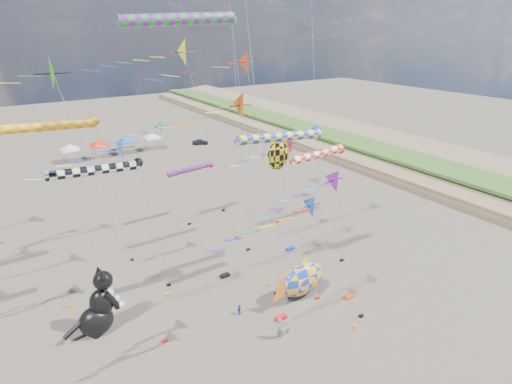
{
  "coord_description": "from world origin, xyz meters",
  "views": [
    {
      "loc": [
        -16.0,
        -14.74,
        22.0
      ],
      "look_at": [
        1.61,
        12.0,
        8.89
      ],
      "focal_mm": 28.0,
      "sensor_mm": 36.0,
      "label": 1
    }
  ],
  "objects": [
    {
      "name": "parked_car",
      "position": [
        18.2,
        58.0,
        0.56
      ],
      "size": [
        3.51,
        2.62,
        1.11
      ],
      "primitive_type": "imported",
      "rotation": [
        0.0,
        0.0,
        1.12
      ],
      "color": "#26262D",
      "rests_on": "ground"
    },
    {
      "name": "delta_kite_9",
      "position": [
        -1.03,
        10.31,
        16.53
      ],
      "size": [
        9.79,
        2.32,
        17.97
      ],
      "color": "#E95308",
      "rests_on": "ground"
    },
    {
      "name": "child_green",
      "position": [
        5.25,
        7.9,
        0.53
      ],
      "size": [
        0.65,
        0.62,
        1.06
      ],
      "primitive_type": "imported",
      "rotation": [
        0.0,
        0.0,
        -0.6
      ],
      "color": "#1B7718",
      "rests_on": "ground"
    },
    {
      "name": "kite_bag_1",
      "position": [
        0.16,
        6.04,
        0.15
      ],
      "size": [
        0.9,
        0.44,
        0.3
      ],
      "primitive_type": "cube",
      "color": "red",
      "rests_on": "ground"
    },
    {
      "name": "delta_kite_5",
      "position": [
        -0.62,
        19.76,
        19.97
      ],
      "size": [
        12.16,
        2.59,
        21.51
      ],
      "color": "#FCFF1B",
      "rests_on": "ground"
    },
    {
      "name": "delta_kite_8",
      "position": [
        -9.09,
        14.12,
        13.43
      ],
      "size": [
        8.53,
        2.16,
        14.79
      ],
      "color": "blue",
      "rests_on": "ground"
    },
    {
      "name": "kite_bag_0",
      "position": [
        6.86,
        4.97,
        0.15
      ],
      "size": [
        0.9,
        0.44,
        0.3
      ],
      "primitive_type": "cube",
      "color": "#DF4612",
      "rests_on": "ground"
    },
    {
      "name": "windsock_2",
      "position": [
        -10.2,
        15.47,
        12.15
      ],
      "size": [
        8.34,
        0.78,
        12.6
      ],
      "color": "black",
      "rests_on": "ground"
    },
    {
      "name": "kite_bag_3",
      "position": [
        7.59,
        14.4,
        0.15
      ],
      "size": [
        0.9,
        0.44,
        0.3
      ],
      "primitive_type": "cube",
      "color": "#142ACE",
      "rests_on": "ground"
    },
    {
      "name": "ground",
      "position": [
        0.0,
        0.0,
        0.0
      ],
      "size": [
        260.0,
        260.0,
        0.0
      ],
      "primitive_type": "plane",
      "color": "brown",
      "rests_on": "ground"
    },
    {
      "name": "delta_kite_12",
      "position": [
        7.56,
        15.35,
        11.19
      ],
      "size": [
        8.51,
        2.1,
        12.53
      ],
      "color": "#EA1B45",
      "rests_on": "ground"
    },
    {
      "name": "delta_kite_4",
      "position": [
        5.16,
        20.41,
        18.6
      ],
      "size": [
        13.89,
        2.33,
        20.1
      ],
      "color": "#F13814",
      "rests_on": "ground"
    },
    {
      "name": "cat_inflatable",
      "position": [
        -12.39,
        12.88,
        2.68
      ],
      "size": [
        4.14,
        2.35,
        5.36
      ],
      "primitive_type": null,
      "rotation": [
        0.0,
        0.0,
        0.09
      ],
      "color": "black",
      "rests_on": "ground"
    },
    {
      "name": "windsock_4",
      "position": [
        -1.89,
        16.78,
        22.64
      ],
      "size": [
        11.01,
        0.97,
        23.18
      ],
      "color": "green",
      "rests_on": "ground"
    },
    {
      "name": "delta_kite_1",
      "position": [
        -13.37,
        8.9,
        19.52
      ],
      "size": [
        10.82,
        2.02,
        20.89
      ],
      "color": "#1D8910",
      "rests_on": "ground"
    },
    {
      "name": "kite_bag_2",
      "position": [
        -0.74,
        13.85,
        0.15
      ],
      "size": [
        0.9,
        0.44,
        0.3
      ],
      "primitive_type": "cube",
      "color": "black",
      "rests_on": "ground"
    },
    {
      "name": "person_adult",
      "position": [
        -1.21,
        4.4,
        0.9
      ],
      "size": [
        0.76,
        0.63,
        1.81
      ],
      "primitive_type": "imported",
      "rotation": [
        0.0,
        0.0,
        0.34
      ],
      "color": "slate",
      "rests_on": "ground"
    },
    {
      "name": "windsock_5",
      "position": [
        6.77,
        9.73,
        11.99
      ],
      "size": [
        7.16,
        0.76,
        12.45
      ],
      "color": "red",
      "rests_on": "ground"
    },
    {
      "name": "delta_kite_10",
      "position": [
        -3.13,
        25.86,
        12.15
      ],
      "size": [
        9.34,
        1.68,
        13.41
      ],
      "color": "#0BBDC4",
      "rests_on": "ground"
    },
    {
      "name": "tent_row",
      "position": [
        1.5,
        60.0,
        3.15
      ],
      "size": [
        19.2,
        4.2,
        3.8
      ],
      "color": "silver",
      "rests_on": "ground"
    },
    {
      "name": "windsock_0",
      "position": [
        -12.57,
        21.62,
        14.54
      ],
      "size": [
        10.06,
        0.77,
        14.98
      ],
      "color": "orange",
      "rests_on": "ground"
    },
    {
      "name": "windsock_3",
      "position": [
        2.89,
        9.89,
        14.05
      ],
      "size": [
        9.33,
        0.8,
        14.52
      ],
      "color": "#1431CC",
      "rests_on": "ground"
    },
    {
      "name": "delta_kite_11",
      "position": [
        1.1,
        2.64,
        12.15
      ],
      "size": [
        9.8,
        1.77,
        13.42
      ],
      "color": "purple",
      "rests_on": "ground"
    },
    {
      "name": "angelfish_kite",
      "position": [
        3.03,
        11.04,
        12.13
      ],
      "size": [
        3.74,
        3.02,
        13.54
      ],
      "color": "yellow",
      "rests_on": "ground"
    },
    {
      "name": "delta_kite_2",
      "position": [
        -0.6,
        1.99,
        10.84
      ],
      "size": [
        10.88,
        1.73,
        12.12
      ],
      "color": "blue",
      "rests_on": "ground"
    },
    {
      "name": "child_blue",
      "position": [
        -2.38,
        8.45,
        0.46
      ],
      "size": [
        0.58,
        0.46,
        0.93
      ],
      "primitive_type": "imported",
      "rotation": [
        0.0,
        0.0,
        0.52
      ],
      "color": "#2422B1",
      "rests_on": "ground"
    },
    {
      "name": "fish_inflatable",
      "position": [
        3.37,
        7.45,
        1.84
      ],
      "size": [
        6.18,
        2.51,
        4.18
      ],
      "color": "#1239B5",
      "rests_on": "ground"
    },
    {
      "name": "windsock_1",
      "position": [
        2.45,
        27.0,
        6.55
      ],
      "size": [
        7.31,
        0.72,
        6.95
      ],
      "color": "red",
      "rests_on": "ground"
    }
  ]
}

